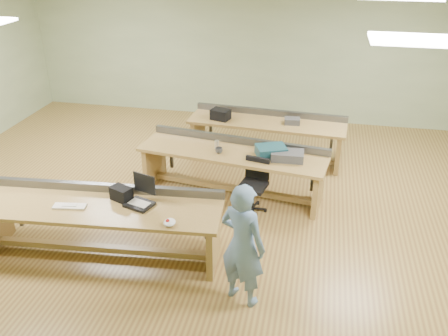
{
  "coord_description": "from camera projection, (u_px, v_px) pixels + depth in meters",
  "views": [
    {
      "loc": [
        1.49,
        -6.16,
        3.9
      ],
      "look_at": [
        0.33,
        -0.6,
        0.99
      ],
      "focal_mm": 38.0,
      "sensor_mm": 36.0,
      "label": 1
    }
  ],
  "objects": [
    {
      "name": "floor",
      "position": [
        211.0,
        205.0,
        7.41
      ],
      "size": [
        10.0,
        10.0,
        0.0
      ],
      "primitive_type": "plane",
      "color": "olive",
      "rests_on": "ground"
    },
    {
      "name": "ceiling",
      "position": [
        208.0,
        5.0,
        6.05
      ],
      "size": [
        10.0,
        10.0,
        0.0
      ],
      "primitive_type": "plane",
      "color": "silver",
      "rests_on": "wall_back"
    },
    {
      "name": "wall_back",
      "position": [
        252.0,
        51.0,
        10.22
      ],
      "size": [
        10.0,
        0.04,
        3.0
      ],
      "primitive_type": "cube",
      "color": "#9DAD83",
      "rests_on": "floor"
    },
    {
      "name": "wall_front",
      "position": [
        76.0,
        319.0,
        3.24
      ],
      "size": [
        10.0,
        0.04,
        3.0
      ],
      "primitive_type": "cube",
      "color": "#9DAD83",
      "rests_on": "floor"
    },
    {
      "name": "fluor_panels",
      "position": [
        208.0,
        7.0,
        6.06
      ],
      "size": [
        6.2,
        3.5,
        0.03
      ],
      "color": "white",
      "rests_on": "ceiling"
    },
    {
      "name": "workbench_front",
      "position": [
        100.0,
        217.0,
        6.09
      ],
      "size": [
        3.22,
        1.11,
        0.86
      ],
      "rotation": [
        0.0,
        0.0,
        0.09
      ],
      "color": "#9D7642",
      "rests_on": "floor"
    },
    {
      "name": "workbench_mid",
      "position": [
        233.0,
        162.0,
        7.53
      ],
      "size": [
        3.05,
        1.19,
        0.86
      ],
      "rotation": [
        0.0,
        0.0,
        -0.14
      ],
      "color": "#9D7642",
      "rests_on": "floor"
    },
    {
      "name": "workbench_back",
      "position": [
        267.0,
        131.0,
        8.67
      ],
      "size": [
        2.88,
        0.94,
        0.86
      ],
      "rotation": [
        0.0,
        0.0,
        -0.06
      ],
      "color": "#9D7642",
      "rests_on": "floor"
    },
    {
      "name": "person",
      "position": [
        243.0,
        245.0,
        5.22
      ],
      "size": [
        0.66,
        0.56,
        1.53
      ],
      "primitive_type": "imported",
      "rotation": [
        0.0,
        0.0,
        2.74
      ],
      "color": "#6282A1",
      "rests_on": "floor"
    },
    {
      "name": "laptop_base",
      "position": [
        139.0,
        204.0,
        5.97
      ],
      "size": [
        0.4,
        0.36,
        0.04
      ],
      "primitive_type": "cube",
      "rotation": [
        0.0,
        0.0,
        -0.32
      ],
      "color": "black",
      "rests_on": "workbench_front"
    },
    {
      "name": "laptop_screen",
      "position": [
        144.0,
        183.0,
        5.96
      ],
      "size": [
        0.32,
        0.12,
        0.26
      ],
      "primitive_type": "cube",
      "rotation": [
        0.0,
        0.0,
        -0.32
      ],
      "color": "black",
      "rests_on": "laptop_base"
    },
    {
      "name": "keyboard",
      "position": [
        70.0,
        206.0,
        5.94
      ],
      "size": [
        0.43,
        0.2,
        0.02
      ],
      "primitive_type": "cube",
      "rotation": [
        0.0,
        0.0,
        0.15
      ],
      "color": "beige",
      "rests_on": "workbench_front"
    },
    {
      "name": "trackball_mouse",
      "position": [
        170.0,
        222.0,
        5.58
      ],
      "size": [
        0.18,
        0.2,
        0.07
      ],
      "primitive_type": "ellipsoid",
      "rotation": [
        0.0,
        0.0,
        0.26
      ],
      "color": "white",
      "rests_on": "workbench_front"
    },
    {
      "name": "camera_bag",
      "position": [
        121.0,
        194.0,
        6.07
      ],
      "size": [
        0.31,
        0.26,
        0.18
      ],
      "primitive_type": "cube",
      "rotation": [
        0.0,
        0.0,
        -0.4
      ],
      "color": "black",
      "rests_on": "workbench_front"
    },
    {
      "name": "task_chair",
      "position": [
        254.0,
        192.0,
        7.18
      ],
      "size": [
        0.52,
        0.52,
        0.83
      ],
      "rotation": [
        0.0,
        0.0,
        -0.2
      ],
      "color": "black",
      "rests_on": "floor"
    },
    {
      "name": "parts_bin_teal",
      "position": [
        271.0,
        151.0,
        7.25
      ],
      "size": [
        0.54,
        0.48,
        0.16
      ],
      "primitive_type": "cube",
      "rotation": [
        0.0,
        0.0,
        0.39
      ],
      "color": "#163D48",
      "rests_on": "workbench_mid"
    },
    {
      "name": "parts_bin_grey",
      "position": [
        287.0,
        156.0,
        7.13
      ],
      "size": [
        0.49,
        0.33,
        0.13
      ],
      "primitive_type": "cube",
      "rotation": [
        0.0,
        0.0,
        0.04
      ],
      "color": "#38383B",
      "rests_on": "workbench_mid"
    },
    {
      "name": "mug",
      "position": [
        219.0,
        150.0,
        7.35
      ],
      "size": [
        0.15,
        0.15,
        0.09
      ],
      "primitive_type": "imported",
      "rotation": [
        0.0,
        0.0,
        0.43
      ],
      "color": "#38383B",
      "rests_on": "workbench_mid"
    },
    {
      "name": "drinks_can",
      "position": [
        217.0,
        145.0,
        7.49
      ],
      "size": [
        0.09,
        0.09,
        0.13
      ],
      "primitive_type": "cylinder",
      "rotation": [
        0.0,
        0.0,
        -0.26
      ],
      "color": "white",
      "rests_on": "workbench_mid"
    },
    {
      "name": "storage_box_back",
      "position": [
        221.0,
        114.0,
        8.61
      ],
      "size": [
        0.38,
        0.32,
        0.19
      ],
      "primitive_type": "cube",
      "rotation": [
        0.0,
        0.0,
        -0.28
      ],
      "color": "black",
      "rests_on": "workbench_back"
    },
    {
      "name": "tray_back",
      "position": [
        292.0,
        121.0,
        8.43
      ],
      "size": [
        0.29,
        0.22,
        0.11
      ],
      "primitive_type": "cube",
      "rotation": [
        0.0,
        0.0,
        0.09
      ],
      "color": "#38383B",
      "rests_on": "workbench_back"
    }
  ]
}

